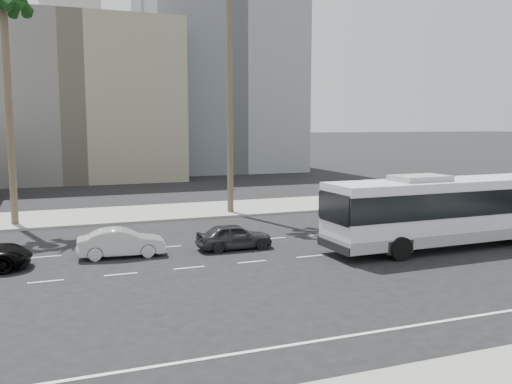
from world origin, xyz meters
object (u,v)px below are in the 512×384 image
car_a (234,236)px  car_b (122,243)px  palm_mid (3,6)px  city_bus (446,209)px

car_a → car_b: size_ratio=0.93×
car_b → palm_mid: bearing=31.0°
car_b → palm_mid: palm_mid is taller
city_bus → car_b: size_ratio=3.21×
palm_mid → car_a: bearing=-45.2°
car_b → car_a: bearing=-89.5°
city_bus → car_b: city_bus is taller
city_bus → palm_mid: size_ratio=0.90×
city_bus → car_a: (-10.40, 3.55, -1.35)m
car_a → palm_mid: palm_mid is taller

